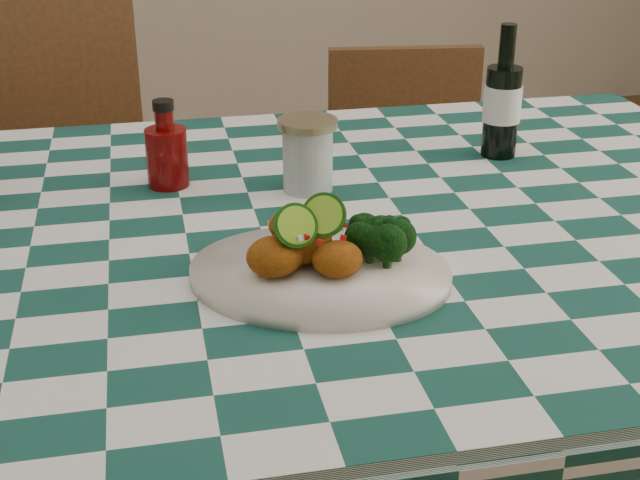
{
  "coord_description": "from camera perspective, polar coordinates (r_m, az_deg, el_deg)",
  "views": [
    {
      "loc": [
        -0.15,
        -1.12,
        1.29
      ],
      "look_at": [
        0.05,
        -0.17,
        0.84
      ],
      "focal_mm": 50.0,
      "sensor_mm": 36.0,
      "label": 1
    }
  ],
  "objects": [
    {
      "name": "wooden_chair_right",
      "position": [
        2.15,
        5.86,
        0.54
      ],
      "size": [
        0.42,
        0.43,
        0.81
      ],
      "primitive_type": null,
      "rotation": [
        0.0,
        0.0,
        -0.12
      ],
      "color": "#472814",
      "rests_on": "ground"
    },
    {
      "name": "ketchup_bottle",
      "position": [
        1.38,
        -9.83,
        6.1
      ],
      "size": [
        0.08,
        0.08,
        0.14
      ],
      "primitive_type": null,
      "rotation": [
        0.0,
        0.0,
        -0.25
      ],
      "color": "#600504",
      "rests_on": "dining_table"
    },
    {
      "name": "broccoli_side",
      "position": [
        1.1,
        3.83,
        0.13
      ],
      "size": [
        0.07,
        0.07,
        0.05
      ],
      "primitive_type": null,
      "color": "black",
      "rests_on": "plate"
    },
    {
      "name": "wooden_chair_left",
      "position": [
        1.97,
        -15.71,
        -0.16
      ],
      "size": [
        0.53,
        0.55,
        0.97
      ],
      "primitive_type": null,
      "rotation": [
        0.0,
        0.0,
        0.22
      ],
      "color": "#472814",
      "rests_on": "ground"
    },
    {
      "name": "fried_chicken_pile",
      "position": [
        1.06,
        -0.52,
        0.15
      ],
      "size": [
        0.13,
        0.09,
        0.08
      ],
      "primitive_type": null,
      "color": "#974F0E",
      "rests_on": "plate"
    },
    {
      "name": "dining_table",
      "position": [
        1.45,
        -3.41,
        -13.5
      ],
      "size": [
        1.66,
        1.06,
        0.79
      ],
      "primitive_type": null,
      "color": "#16473E",
      "rests_on": "ground"
    },
    {
      "name": "beer_bottle",
      "position": [
        1.51,
        11.65,
        9.29
      ],
      "size": [
        0.08,
        0.08,
        0.22
      ],
      "primitive_type": null,
      "rotation": [
        0.0,
        0.0,
        0.26
      ],
      "color": "black",
      "rests_on": "dining_table"
    },
    {
      "name": "plate",
      "position": [
        1.09,
        -0.0,
        -2.19
      ],
      "size": [
        0.38,
        0.34,
        0.02
      ],
      "primitive_type": null,
      "rotation": [
        0.0,
        0.0,
        -0.32
      ],
      "color": "silver",
      "rests_on": "dining_table"
    },
    {
      "name": "mason_jar",
      "position": [
        1.35,
        -0.8,
        5.47
      ],
      "size": [
        0.1,
        0.1,
        0.11
      ],
      "primitive_type": null,
      "rotation": [
        0.0,
        0.0,
        0.17
      ],
      "color": "#B2BCBA",
      "rests_on": "dining_table"
    }
  ]
}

